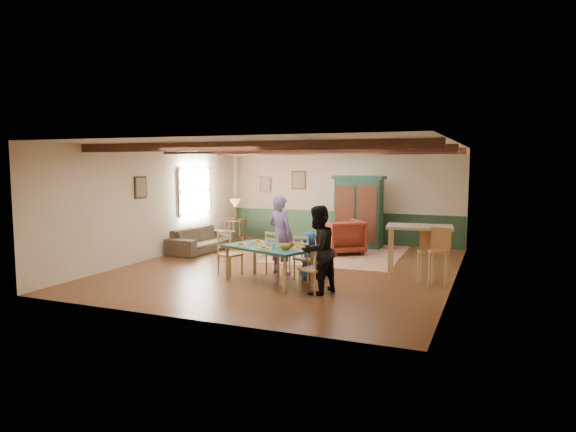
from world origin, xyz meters
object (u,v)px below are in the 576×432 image
at_px(dining_table, 269,265).
at_px(person_man, 280,235).
at_px(bar_stool_right, 439,258).
at_px(dining_chair_end_left, 230,253).
at_px(person_child, 309,256).
at_px(armchair, 343,237).
at_px(dining_chair_far_right, 307,257).
at_px(sofa, 202,239).
at_px(counter_table, 419,252).
at_px(bar_stool_left, 427,257).
at_px(armoire, 359,212).
at_px(person_woman, 318,250).
at_px(table_lamp, 235,209).
at_px(end_table, 235,230).
at_px(cat, 286,246).
at_px(dining_chair_end_right, 313,268).
at_px(dining_chair_far_left, 278,253).

xyz_separation_m(dining_table, person_man, (-0.11, 0.85, 0.47)).
bearing_deg(bar_stool_right, dining_chair_end_left, -167.44).
height_order(person_child, armchair, person_child).
xyz_separation_m(dining_chair_far_right, sofa, (-3.71, 2.08, -0.14)).
xyz_separation_m(dining_chair_end_left, counter_table, (3.66, 1.19, 0.08)).
height_order(dining_chair_far_right, bar_stool_left, bar_stool_left).
bearing_deg(armoire, person_woman, -81.32).
xyz_separation_m(table_lamp, counter_table, (5.73, -2.90, -0.41)).
distance_m(dining_chair_far_right, person_woman, 1.12).
xyz_separation_m(dining_table, end_table, (-3.11, 4.45, -0.03)).
relative_size(dining_chair_end_left, end_table, 1.40).
height_order(dining_chair_far_right, cat, dining_chair_far_right).
height_order(dining_table, dining_chair_far_right, dining_chair_far_right).
height_order(sofa, bar_stool_left, bar_stool_left).
relative_size(person_woman, bar_stool_left, 1.59).
bearing_deg(bar_stool_right, end_table, 155.00).
bearing_deg(person_child, dining_table, 63.43).
bearing_deg(dining_chair_end_right, counter_table, 159.37).
bearing_deg(dining_chair_far_right, cat, 100.37).
bearing_deg(dining_chair_end_right, person_man, -117.30).
bearing_deg(counter_table, cat, -139.88).
xyz_separation_m(dining_table, bar_stool_right, (3.07, 0.92, 0.19)).
height_order(dining_table, sofa, dining_table).
relative_size(dining_table, dining_chair_end_right, 1.89).
bearing_deg(person_child, dining_chair_far_right, 90.00).
bearing_deg(table_lamp, end_table, 0.00).
relative_size(dining_chair_far_right, dining_chair_end_left, 1.00).
bearing_deg(counter_table, dining_chair_end_left, -161.91).
height_order(bar_stool_left, bar_stool_right, bar_stool_right).
bearing_deg(bar_stool_right, person_child, -167.79).
distance_m(dining_chair_far_left, end_table, 4.73).
relative_size(dining_chair_end_right, person_child, 0.95).
bearing_deg(dining_chair_end_right, bar_stool_right, 141.22).
xyz_separation_m(dining_chair_end_left, bar_stool_left, (3.85, 0.88, 0.04)).
bearing_deg(counter_table, person_child, -154.63).
bearing_deg(person_woman, table_lamp, -119.80).
xyz_separation_m(cat, table_lamp, (-3.58, 4.71, 0.14)).
xyz_separation_m(dining_table, person_woman, (1.13, -0.39, 0.43)).
relative_size(armchair, table_lamp, 1.62).
height_order(dining_chair_end_left, dining_chair_end_right, same).
bearing_deg(person_man, end_table, -31.27).
relative_size(dining_chair_end_left, table_lamp, 1.53).
relative_size(person_woman, armchair, 1.64).
height_order(person_child, counter_table, counter_table).
bearing_deg(end_table, bar_stool_left, -28.50).
xyz_separation_m(person_man, cat, (0.58, -1.11, -0.02)).
xyz_separation_m(dining_chair_far_right, person_child, (0.02, 0.07, 0.03)).
bearing_deg(person_woman, armchair, -151.07).
distance_m(dining_chair_end_left, person_child, 1.67).
xyz_separation_m(dining_chair_end_left, person_man, (0.93, 0.49, 0.37)).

